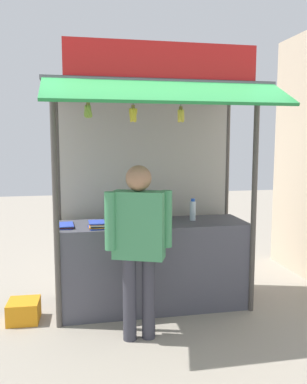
{
  "coord_description": "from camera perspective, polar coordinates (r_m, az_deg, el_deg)",
  "views": [
    {
      "loc": [
        -0.86,
        -4.39,
        1.91
      ],
      "look_at": [
        0.0,
        0.0,
        1.34
      ],
      "focal_mm": 37.54,
      "sensor_mm": 36.0,
      "label": 1
    }
  ],
  "objects": [
    {
      "name": "banana_bunch_inner_right",
      "position": [
        4.0,
        -2.91,
        10.91
      ],
      "size": [
        0.1,
        0.1,
        0.28
      ],
      "color": "#332D23"
    },
    {
      "name": "banana_bunch_leftmost",
      "position": [
        3.96,
        -9.29,
        11.28
      ],
      "size": [
        0.1,
        0.1,
        0.25
      ],
      "color": "#332D23"
    },
    {
      "name": "stall_structure",
      "position": [
        4.61,
        -0.34,
        5.02
      ],
      "size": [
        2.32,
        1.56,
        2.85
      ],
      "color": "#4C4742",
      "rests_on": "ground"
    },
    {
      "name": "vendor_person",
      "position": [
        3.8,
        -2.1,
        -6.33
      ],
      "size": [
        0.64,
        0.37,
        1.69
      ],
      "rotation": [
        0.0,
        0.0,
        -0.38
      ],
      "color": "#383842",
      "rests_on": "ground"
    },
    {
      "name": "water_bottle_right",
      "position": [
        4.69,
        5.6,
        -2.59
      ],
      "size": [
        0.07,
        0.07,
        0.26
      ],
      "color": "silver",
      "rests_on": "stall_counter"
    },
    {
      "name": "banana_bunch_inner_left",
      "position": [
        4.1,
        3.9,
        10.79
      ],
      "size": [
        0.09,
        0.09,
        0.28
      ],
      "color": "#332D23"
    },
    {
      "name": "magazine_stack_left",
      "position": [
        4.43,
        -12.5,
        -4.69
      ],
      "size": [
        0.2,
        0.31,
        0.03
      ],
      "color": "blue",
      "rests_on": "stall_counter"
    },
    {
      "name": "plastic_crate",
      "position": [
        4.66,
        -17.95,
        -15.77
      ],
      "size": [
        0.34,
        0.34,
        0.23
      ],
      "primitive_type": "cube",
      "rotation": [
        0.0,
        0.0,
        -0.04
      ],
      "color": "orange",
      "rests_on": "ground"
    },
    {
      "name": "water_bottle_center",
      "position": [
        4.61,
        2.07,
        -2.64
      ],
      "size": [
        0.08,
        0.08,
        0.27
      ],
      "color": "silver",
      "rests_on": "stall_counter"
    },
    {
      "name": "magazine_stack_front_left",
      "position": [
        4.32,
        -7.97,
        -4.64
      ],
      "size": [
        0.2,
        0.25,
        0.07
      ],
      "color": "blue",
      "rests_on": "stall_counter"
    },
    {
      "name": "stall_counter",
      "position": [
        4.69,
        -0.0,
        -10.28
      ],
      "size": [
        2.12,
        0.67,
        0.99
      ],
      "primitive_type": "cube",
      "color": "#4C4C56",
      "rests_on": "ground"
    },
    {
      "name": "ground_plane",
      "position": [
        4.86,
        -0.0,
        -15.83
      ],
      "size": [
        20.0,
        20.0,
        0.0
      ],
      "primitive_type": "plane",
      "color": "#9E9384"
    },
    {
      "name": "water_bottle_back_right",
      "position": [
        4.66,
        -4.69,
        -2.28
      ],
      "size": [
        0.09,
        0.09,
        0.32
      ],
      "color": "silver",
      "rests_on": "stall_counter"
    }
  ]
}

